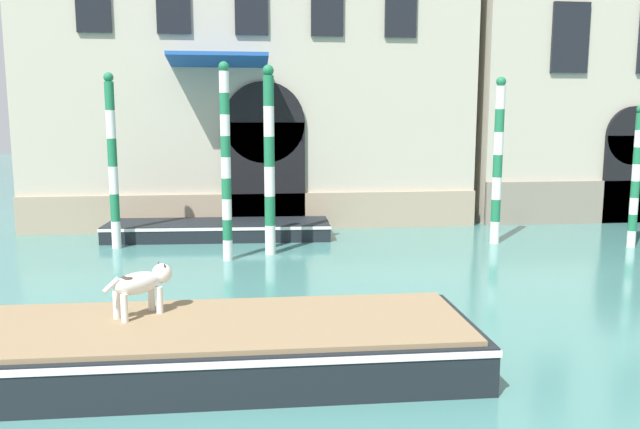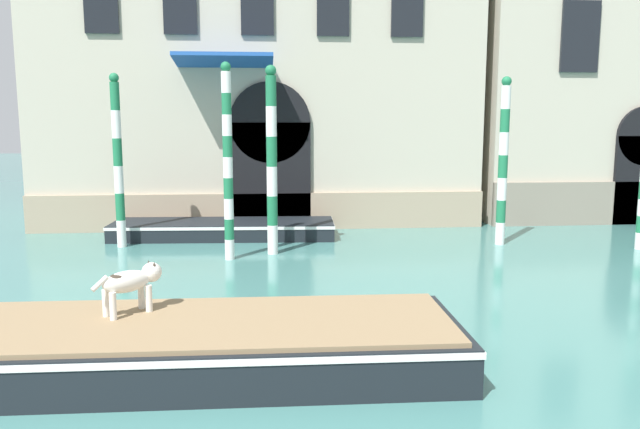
# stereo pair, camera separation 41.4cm
# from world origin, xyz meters

# --- Properties ---
(palazzo_left) EXTENTS (13.12, 7.40, 13.77)m
(palazzo_left) POSITION_xyz_m (3.42, 19.21, 6.87)
(palazzo_left) COLOR #BCB29E
(palazzo_left) RESTS_ON ground_plane
(boat_foreground) EXTENTS (8.06, 2.39, 0.65)m
(boat_foreground) POSITION_xyz_m (2.03, 5.97, 0.34)
(boat_foreground) COLOR black
(boat_foreground) RESTS_ON ground_plane
(dog_on_deck) EXTENTS (0.80, 0.69, 0.65)m
(dog_on_deck) POSITION_xyz_m (1.82, 6.37, 1.07)
(dog_on_deck) COLOR silver
(dog_on_deck) RESTS_ON boat_foreground
(boat_moored_near_palazzo) EXTENTS (6.02, 1.96, 0.44)m
(boat_moored_near_palazzo) POSITION_xyz_m (2.44, 15.09, 0.23)
(boat_moored_near_palazzo) COLOR black
(boat_moored_near_palazzo) RESTS_ON ground_plane
(mooring_pole_0) EXTENTS (0.25, 0.25, 4.22)m
(mooring_pole_0) POSITION_xyz_m (9.54, 13.50, 2.13)
(mooring_pole_0) COLOR white
(mooring_pole_0) RESTS_ON ground_plane
(mooring_pole_1) EXTENTS (0.26, 0.26, 4.40)m
(mooring_pole_1) POSITION_xyz_m (3.73, 12.86, 2.22)
(mooring_pole_1) COLOR white
(mooring_pole_1) RESTS_ON ground_plane
(mooring_pole_2) EXTENTS (0.22, 0.22, 4.41)m
(mooring_pole_2) POSITION_xyz_m (2.75, 12.35, 2.22)
(mooring_pole_2) COLOR white
(mooring_pole_2) RESTS_ON ground_plane
(mooring_pole_4) EXTENTS (0.23, 0.23, 4.28)m
(mooring_pole_4) POSITION_xyz_m (-0.03, 14.03, 2.16)
(mooring_pole_4) COLOR white
(mooring_pole_4) RESTS_ON ground_plane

